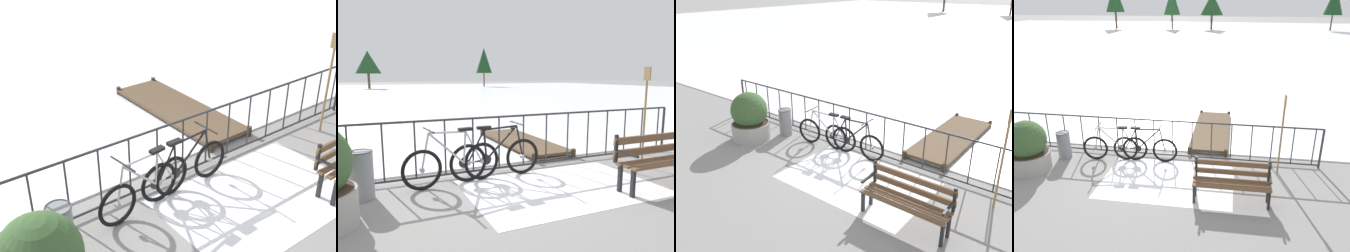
# 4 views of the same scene
# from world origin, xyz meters

# --- Properties ---
(ground_plane) EXTENTS (160.00, 160.00, 0.00)m
(ground_plane) POSITION_xyz_m (0.00, 0.00, 0.00)
(ground_plane) COLOR gray
(frozen_pond) EXTENTS (80.00, 56.00, 0.03)m
(frozen_pond) POSITION_xyz_m (0.00, 28.40, 0.01)
(frozen_pond) COLOR white
(frozen_pond) RESTS_ON ground
(snow_patch) EXTENTS (3.07, 2.02, 0.01)m
(snow_patch) POSITION_xyz_m (0.86, -1.20, 0.00)
(snow_patch) COLOR white
(snow_patch) RESTS_ON ground
(railing_fence) EXTENTS (9.06, 0.06, 1.07)m
(railing_fence) POSITION_xyz_m (0.00, 0.00, 0.56)
(railing_fence) COLOR #2D2D33
(railing_fence) RESTS_ON ground
(bicycle_near_railing) EXTENTS (1.71, 0.52, 0.97)m
(bicycle_near_railing) POSITION_xyz_m (0.08, -0.29, 0.37)
(bicycle_near_railing) COLOR black
(bicycle_near_railing) RESTS_ON ground
(bicycle_second) EXTENTS (1.71, 0.52, 0.97)m
(bicycle_second) POSITION_xyz_m (-0.71, -0.35, 0.37)
(bicycle_second) COLOR black
(bicycle_second) RESTS_ON ground
(park_bench) EXTENTS (1.60, 0.49, 0.89)m
(park_bench) POSITION_xyz_m (2.34, -1.76, 0.51)
(park_bench) COLOR brown
(park_bench) RESTS_ON ground
(planter_with_shrub) EXTENTS (1.00, 1.00, 1.28)m
(planter_with_shrub) POSITION_xyz_m (-2.64, -1.20, 0.60)
(planter_with_shrub) COLOR #9E9B96
(planter_with_shrub) RESTS_ON ground
(trash_bin) EXTENTS (0.35, 0.35, 0.73)m
(trash_bin) POSITION_xyz_m (-2.11, -0.45, 0.37)
(trash_bin) COLOR gray
(trash_bin) RESTS_ON ground
(oar_upright) EXTENTS (0.04, 0.16, 1.98)m
(oar_upright) POSITION_xyz_m (3.45, -0.40, 1.14)
(oar_upright) COLOR #937047
(oar_upright) RESTS_ON ground
(wooden_dock) EXTENTS (1.10, 3.34, 0.20)m
(wooden_dock) POSITION_xyz_m (1.66, 1.92, 0.12)
(wooden_dock) COLOR brown
(wooden_dock) RESTS_ON ground
(tree_far_west) EXTENTS (2.43, 2.43, 5.80)m
(tree_far_west) POSITION_xyz_m (14.96, 41.34, 3.92)
(tree_far_west) COLOR brown
(tree_far_west) RESTS_ON ground
(tree_centre) EXTENTS (3.20, 3.20, 4.88)m
(tree_centre) POSITION_xyz_m (-1.28, 40.64, 3.41)
(tree_centre) COLOR brown
(tree_centre) RESTS_ON ground
(tree_east_mid) EXTENTS (2.36, 2.36, 5.68)m
(tree_east_mid) POSITION_xyz_m (-7.01, 41.00, 3.80)
(tree_east_mid) COLOR brown
(tree_east_mid) RESTS_ON ground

